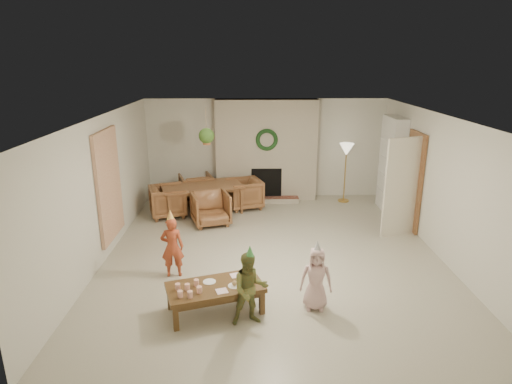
{
  "coord_description": "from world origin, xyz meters",
  "views": [
    {
      "loc": [
        -0.41,
        -7.35,
        3.44
      ],
      "look_at": [
        -0.3,
        0.4,
        1.05
      ],
      "focal_mm": 30.46,
      "sensor_mm": 36.0,
      "label": 1
    }
  ],
  "objects_px": {
    "dining_chair_far": "(196,188)",
    "dining_chair_right": "(244,194)",
    "dining_table": "(203,199)",
    "dining_chair_left": "(168,201)",
    "coffee_table_top": "(215,287)",
    "child_red": "(172,247)",
    "child_pink": "(316,279)",
    "dining_chair_near": "(211,208)",
    "child_plaid": "(250,289)"
  },
  "relations": [
    {
      "from": "dining_chair_far",
      "to": "dining_chair_right",
      "type": "distance_m",
      "value": 1.28
    },
    {
      "from": "dining_table",
      "to": "dining_chair_right",
      "type": "distance_m",
      "value": 1.0
    },
    {
      "from": "dining_chair_left",
      "to": "dining_table",
      "type": "bearing_deg",
      "value": -90.0
    },
    {
      "from": "dining_chair_right",
      "to": "coffee_table_top",
      "type": "height_order",
      "value": "dining_chair_right"
    },
    {
      "from": "child_red",
      "to": "child_pink",
      "type": "xyz_separation_m",
      "value": [
        2.19,
        -1.01,
        -0.04
      ]
    },
    {
      "from": "dining_chair_left",
      "to": "dining_chair_near",
      "type": "bearing_deg",
      "value": -135.0
    },
    {
      "from": "dining_chair_near",
      "to": "dining_chair_right",
      "type": "bearing_deg",
      "value": 38.66
    },
    {
      "from": "child_red",
      "to": "child_plaid",
      "type": "xyz_separation_m",
      "value": [
        1.26,
        -1.37,
        0.0
      ]
    },
    {
      "from": "dining_chair_far",
      "to": "dining_chair_left",
      "type": "height_order",
      "value": "same"
    },
    {
      "from": "dining_chair_far",
      "to": "child_red",
      "type": "xyz_separation_m",
      "value": [
        0.07,
        -3.85,
        0.15
      ]
    },
    {
      "from": "dining_chair_right",
      "to": "child_red",
      "type": "height_order",
      "value": "child_red"
    },
    {
      "from": "dining_chair_far",
      "to": "child_red",
      "type": "bearing_deg",
      "value": 73.23
    },
    {
      "from": "dining_chair_far",
      "to": "child_pink",
      "type": "relative_size",
      "value": 0.84
    },
    {
      "from": "dining_chair_left",
      "to": "dining_chair_right",
      "type": "xyz_separation_m",
      "value": [
        1.72,
        0.55,
        0.0
      ]
    },
    {
      "from": "dining_chair_left",
      "to": "dining_chair_right",
      "type": "distance_m",
      "value": 1.8
    },
    {
      "from": "dining_table",
      "to": "dining_chair_far",
      "type": "bearing_deg",
      "value": 90.0
    },
    {
      "from": "dining_chair_near",
      "to": "child_red",
      "type": "bearing_deg",
      "value": -118.04
    },
    {
      "from": "dining_table",
      "to": "child_plaid",
      "type": "relative_size",
      "value": 1.78
    },
    {
      "from": "child_red",
      "to": "dining_chair_near",
      "type": "bearing_deg",
      "value": -104.9
    },
    {
      "from": "dining_table",
      "to": "dining_chair_near",
      "type": "height_order",
      "value": "dining_chair_near"
    },
    {
      "from": "dining_table",
      "to": "dining_chair_left",
      "type": "height_order",
      "value": "dining_chair_left"
    },
    {
      "from": "dining_table",
      "to": "child_plaid",
      "type": "bearing_deg",
      "value": -94.12
    },
    {
      "from": "dining_chair_near",
      "to": "dining_chair_right",
      "type": "relative_size",
      "value": 1.0
    },
    {
      "from": "dining_table",
      "to": "dining_chair_right",
      "type": "height_order",
      "value": "dining_chair_right"
    },
    {
      "from": "dining_chair_far",
      "to": "coffee_table_top",
      "type": "distance_m",
      "value": 5.0
    },
    {
      "from": "child_pink",
      "to": "dining_chair_right",
      "type": "bearing_deg",
      "value": 110.5
    },
    {
      "from": "dining_chair_left",
      "to": "coffee_table_top",
      "type": "height_order",
      "value": "dining_chair_left"
    },
    {
      "from": "child_pink",
      "to": "dining_chair_far",
      "type": "bearing_deg",
      "value": 121.88
    },
    {
      "from": "dining_chair_left",
      "to": "child_red",
      "type": "xyz_separation_m",
      "value": [
        0.59,
        -2.85,
        0.15
      ]
    },
    {
      "from": "child_red",
      "to": "child_plaid",
      "type": "relative_size",
      "value": 0.99
    },
    {
      "from": "coffee_table_top",
      "to": "child_red",
      "type": "bearing_deg",
      "value": 107.56
    },
    {
      "from": "child_pink",
      "to": "child_plaid",
      "type": "bearing_deg",
      "value": -151.97
    },
    {
      "from": "dining_table",
      "to": "coffee_table_top",
      "type": "height_order",
      "value": "dining_table"
    },
    {
      "from": "child_plaid",
      "to": "child_red",
      "type": "bearing_deg",
      "value": 121.52
    },
    {
      "from": "dining_chair_near",
      "to": "child_red",
      "type": "height_order",
      "value": "child_red"
    },
    {
      "from": "dining_chair_right",
      "to": "coffee_table_top",
      "type": "bearing_deg",
      "value": -22.38
    },
    {
      "from": "dining_chair_far",
      "to": "coffee_table_top",
      "type": "bearing_deg",
      "value": 81.87
    },
    {
      "from": "dining_table",
      "to": "dining_chair_right",
      "type": "xyz_separation_m",
      "value": [
        0.95,
        0.31,
        0.03
      ]
    },
    {
      "from": "dining_chair_near",
      "to": "child_red",
      "type": "relative_size",
      "value": 0.77
    },
    {
      "from": "dining_chair_right",
      "to": "child_red",
      "type": "bearing_deg",
      "value": -36.19
    },
    {
      "from": "dining_chair_near",
      "to": "dining_chair_far",
      "type": "xyz_separation_m",
      "value": [
        -0.49,
        1.53,
        0.0
      ]
    },
    {
      "from": "dining_table",
      "to": "coffee_table_top",
      "type": "xyz_separation_m",
      "value": [
        0.6,
        -4.17,
        0.06
      ]
    },
    {
      "from": "coffee_table_top",
      "to": "child_plaid",
      "type": "bearing_deg",
      "value": -48.86
    },
    {
      "from": "coffee_table_top",
      "to": "child_plaid",
      "type": "height_order",
      "value": "child_plaid"
    },
    {
      "from": "dining_table",
      "to": "dining_chair_left",
      "type": "xyz_separation_m",
      "value": [
        -0.76,
        -0.25,
        0.03
      ]
    },
    {
      "from": "dining_chair_near",
      "to": "child_plaid",
      "type": "distance_m",
      "value": 3.8
    },
    {
      "from": "dining_chair_left",
      "to": "child_plaid",
      "type": "distance_m",
      "value": 4.61
    },
    {
      "from": "child_plaid",
      "to": "child_pink",
      "type": "xyz_separation_m",
      "value": [
        0.93,
        0.36,
        -0.05
      ]
    },
    {
      "from": "dining_table",
      "to": "dining_chair_right",
      "type": "bearing_deg",
      "value": 0.0
    },
    {
      "from": "child_plaid",
      "to": "dining_table",
      "type": "bearing_deg",
      "value": 92.57
    }
  ]
}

